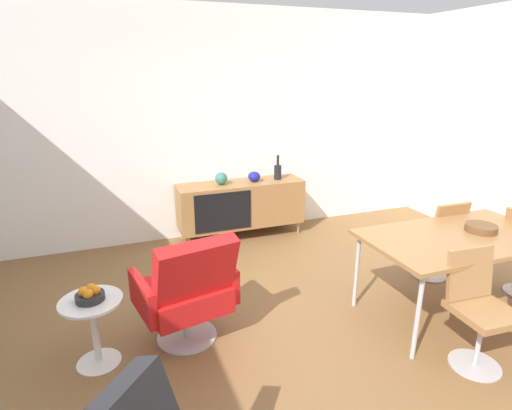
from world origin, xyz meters
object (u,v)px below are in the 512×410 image
at_px(sideboard, 241,204).
at_px(dining_table, 459,240).
at_px(lounge_chair_red, 188,289).
at_px(side_table_round, 94,324).
at_px(vase_cobalt, 278,171).
at_px(fruit_bowl, 90,295).
at_px(vase_sculptural_dark, 221,178).
at_px(dining_chair_back_right, 439,236).
at_px(wooden_bowl_on_table, 481,228).
at_px(vase_ceramic_small, 254,177).
at_px(dining_chair_front_left, 478,305).

relative_size(sideboard, dining_table, 1.00).
xyz_separation_m(lounge_chair_red, side_table_round, (-0.69, -0.00, -0.15)).
height_order(vase_cobalt, fruit_bowl, vase_cobalt).
relative_size(vase_cobalt, fruit_bowl, 1.57).
relative_size(vase_sculptural_dark, lounge_chair_red, 0.16).
xyz_separation_m(vase_sculptural_dark, dining_chair_back_right, (1.76, -1.78, -0.33)).
height_order(dining_chair_back_right, lounge_chair_red, lounge_chair_red).
bearing_deg(vase_sculptural_dark, lounge_chair_red, -113.07).
bearing_deg(wooden_bowl_on_table, sideboard, 121.09).
bearing_deg(vase_ceramic_small, dining_chair_back_right, -53.33).
bearing_deg(vase_cobalt, dining_chair_front_left, -83.91).
xyz_separation_m(dining_table, wooden_bowl_on_table, (0.24, 0.01, 0.07)).
distance_m(wooden_bowl_on_table, side_table_round, 3.23).
bearing_deg(dining_chair_back_right, dining_chair_front_left, -121.87).
distance_m(dining_chair_front_left, side_table_round, 2.76).
bearing_deg(wooden_bowl_on_table, vase_cobalt, 111.09).
bearing_deg(side_table_round, dining_table, -7.60).
relative_size(dining_chair_back_right, lounge_chair_red, 0.90).
distance_m(wooden_bowl_on_table, fruit_bowl, 3.20).
bearing_deg(fruit_bowl, wooden_bowl_on_table, -6.84).
xyz_separation_m(vase_sculptural_dark, dining_chair_front_left, (1.06, -2.90, -0.33)).
xyz_separation_m(vase_cobalt, wooden_bowl_on_table, (0.90, -2.33, -0.05)).
distance_m(side_table_round, fruit_bowl, 0.24).
height_order(vase_cobalt, lounge_chair_red, vase_cobalt).
height_order(dining_table, wooden_bowl_on_table, wooden_bowl_on_table).
bearing_deg(vase_cobalt, side_table_round, -139.35).
relative_size(sideboard, lounge_chair_red, 1.69).
relative_size(dining_table, lounge_chair_red, 1.69).
bearing_deg(dining_table, vase_cobalt, 105.65).
height_order(dining_chair_front_left, side_table_round, dining_chair_front_left).
height_order(sideboard, vase_cobalt, vase_cobalt).
relative_size(vase_sculptural_dark, side_table_round, 0.30).
bearing_deg(side_table_round, sideboard, 47.81).
height_order(vase_sculptural_dark, vase_ceramic_small, vase_sculptural_dark).
relative_size(vase_cobalt, wooden_bowl_on_table, 1.21).
xyz_separation_m(dining_chair_back_right, side_table_round, (-3.28, -0.17, -0.15)).
xyz_separation_m(vase_sculptural_dark, side_table_round, (-1.52, -1.95, -0.47)).
bearing_deg(wooden_bowl_on_table, vase_ceramic_small, 117.68).
distance_m(dining_table, dining_chair_back_right, 0.70).
height_order(sideboard, vase_sculptural_dark, vase_sculptural_dark).
xyz_separation_m(dining_chair_front_left, side_table_round, (-2.58, 0.95, -0.15)).
distance_m(dining_chair_back_right, dining_chair_front_left, 1.32).
height_order(dining_table, dining_chair_front_left, dining_chair_front_left).
distance_m(dining_chair_back_right, lounge_chair_red, 2.60).
xyz_separation_m(sideboard, lounge_chair_red, (-1.08, -1.95, 0.03)).
distance_m(vase_sculptural_dark, dining_chair_back_right, 2.53).
bearing_deg(side_table_round, vase_ceramic_small, 45.04).
xyz_separation_m(dining_table, fruit_bowl, (-2.93, 0.39, -0.13)).
height_order(vase_sculptural_dark, side_table_round, vase_sculptural_dark).
xyz_separation_m(vase_cobalt, lounge_chair_red, (-1.59, -1.95, -0.36)).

